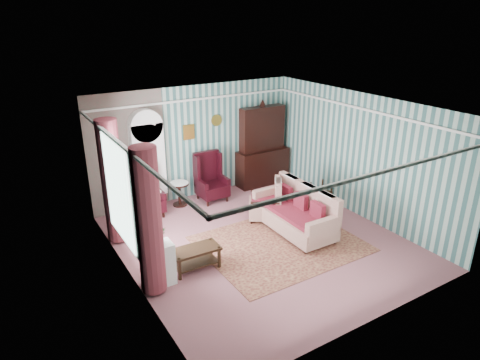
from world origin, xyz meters
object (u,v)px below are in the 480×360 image
dresser_hutch (263,144)px  coffee_table (196,259)px  wingback_left (146,192)px  nest_table (321,192)px  plant_stand (158,265)px  sofa (294,209)px  bookcase (149,165)px  floral_armchair (265,199)px  round_side_table (179,194)px  seated_woman (146,193)px  wingback_right (212,177)px

dresser_hutch → coffee_table: bearing=-140.2°
wingback_left → nest_table: bearing=-20.8°
plant_stand → dresser_hutch: bearing=35.1°
plant_stand → sofa: size_ratio=0.39×
bookcase → wingback_left: 0.68m
coffee_table → wingback_left: bearing=89.5°
plant_stand → floral_armchair: floral_armchair is taller
dresser_hutch → floral_armchair: bearing=-122.9°
nest_table → bookcase: bearing=153.1°
bookcase → wingback_left: bearing=-122.7°
plant_stand → round_side_table: bearing=59.6°
round_side_table → sofa: (1.60, -2.57, 0.24)m
round_side_table → floral_armchair: 2.24m
wingback_left → plant_stand: (-0.80, -2.75, -0.22)m
seated_woman → floral_armchair: seated_woman is taller
round_side_table → nest_table: (3.17, -1.70, -0.03)m
seated_woman → floral_armchair: size_ratio=1.17×
wingback_left → seated_woman: wingback_left is taller
bookcase → dresser_hutch: size_ratio=0.95×
seated_woman → coffee_table: seated_woman is taller
bookcase → plant_stand: size_ratio=2.80×
sofa → wingback_left: bearing=46.3°
bookcase → sofa: bookcase is taller
seated_woman → floral_armchair: (2.30, -1.58, -0.08)m
wingback_right → floral_armchair: size_ratio=1.24×
seated_woman → dresser_hutch: bearing=4.4°
bookcase → sofa: (2.25, -2.81, -0.58)m
dresser_hutch → coffee_table: size_ratio=2.57×
wingback_left → round_side_table: 0.97m
bookcase → dresser_hutch: dresser_hutch is taller
nest_table → coffee_table: bearing=-164.8°
dresser_hutch → seated_woman: size_ratio=2.00×
nest_table → floral_armchair: (-1.77, -0.03, 0.24)m
wingback_left → coffee_table: bearing=-90.5°
wingback_left → round_side_table: (0.90, 0.15, -0.33)m
round_side_table → plant_stand: bearing=-120.4°
bookcase → floral_armchair: (2.05, -1.97, -0.61)m
sofa → floral_armchair: (-0.20, 0.84, -0.03)m
round_side_table → plant_stand: plant_stand is taller
bookcase → round_side_table: (0.65, -0.24, -0.82)m
wingback_left → nest_table: (4.07, -1.55, -0.35)m
bookcase → wingback_left: (-0.25, -0.39, -0.50)m
sofa → dresser_hutch: bearing=-20.0°
wingback_right → plant_stand: (-2.55, -2.75, -0.22)m
bookcase → floral_armchair: bookcase is taller
sofa → nest_table: bearing=-60.6°
floral_armchair → seated_woman: bearing=88.9°
seated_woman → sofa: seated_woman is taller
dresser_hutch → round_side_table: 2.75m
nest_table → floral_armchair: floral_armchair is taller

